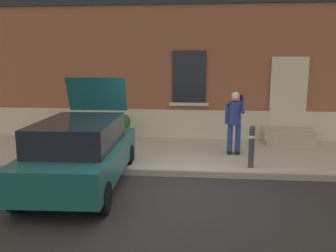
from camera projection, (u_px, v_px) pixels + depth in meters
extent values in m
plane|color=#232326|center=(168.00, 190.00, 7.64)|extent=(80.00, 80.00, 0.00)
cube|color=#99968E|center=(177.00, 153.00, 10.36)|extent=(24.00, 3.60, 0.15)
cube|color=gray|center=(171.00, 173.00, 8.54)|extent=(24.00, 0.12, 0.15)
cube|color=brown|center=(182.00, 30.00, 12.14)|extent=(24.00, 1.40, 7.50)
cube|color=#BCB7A8|center=(181.00, 126.00, 12.02)|extent=(24.00, 0.08, 1.10)
cube|color=#1E472D|center=(288.00, 94.00, 11.48)|extent=(1.00, 0.08, 2.10)
cube|color=#BCB7A8|center=(289.00, 92.00, 11.45)|extent=(1.16, 0.06, 2.24)
cube|color=black|center=(189.00, 77.00, 11.68)|extent=(1.10, 0.06, 1.70)
cube|color=#BCB7A8|center=(189.00, 104.00, 11.82)|extent=(1.30, 0.12, 0.10)
cube|color=#9E998E|center=(291.00, 143.00, 10.99)|extent=(1.57, 0.32, 0.16)
cube|color=#9E998E|center=(289.00, 138.00, 11.29)|extent=(1.57, 0.32, 0.32)
cube|color=#9E998E|center=(287.00, 134.00, 11.59)|extent=(1.57, 0.32, 0.48)
cube|color=#165156|center=(82.00, 159.00, 7.77)|extent=(1.91, 4.07, 0.64)
cube|color=black|center=(78.00, 133.00, 7.51)|extent=(1.63, 2.46, 0.56)
cube|color=black|center=(104.00, 147.00, 9.79)|extent=(1.67, 0.17, 0.20)
cube|color=yellow|center=(103.00, 140.00, 9.76)|extent=(0.52, 0.04, 0.12)
cube|color=#B21414|center=(76.00, 131.00, 9.74)|extent=(0.16, 0.05, 0.18)
cube|color=#B21414|center=(131.00, 131.00, 9.66)|extent=(0.16, 0.05, 0.18)
cube|color=#165156|center=(97.00, 94.00, 8.96)|extent=(1.50, 0.42, 0.87)
cylinder|color=black|center=(17.00, 196.00, 6.50)|extent=(0.22, 0.61, 0.60)
cylinder|color=black|center=(103.00, 198.00, 6.41)|extent=(0.22, 0.61, 0.60)
cylinder|color=black|center=(68.00, 156.00, 9.25)|extent=(0.22, 0.61, 0.60)
cylinder|color=black|center=(129.00, 157.00, 9.16)|extent=(0.22, 0.61, 0.60)
cylinder|color=#333338|center=(251.00, 149.00, 8.66)|extent=(0.14, 0.14, 0.95)
sphere|color=#333338|center=(252.00, 129.00, 8.57)|extent=(0.15, 0.15, 0.15)
cylinder|color=silver|center=(252.00, 137.00, 8.61)|extent=(0.15, 0.15, 0.06)
cylinder|color=navy|center=(230.00, 138.00, 9.89)|extent=(0.15, 0.15, 0.82)
cube|color=black|center=(229.00, 152.00, 10.02)|extent=(0.12, 0.28, 0.10)
cylinder|color=navy|center=(238.00, 139.00, 9.87)|extent=(0.15, 0.15, 0.82)
cube|color=black|center=(237.00, 152.00, 10.00)|extent=(0.12, 0.28, 0.10)
cylinder|color=navy|center=(235.00, 113.00, 9.72)|extent=(0.34, 0.40, 0.65)
sphere|color=tan|center=(236.00, 97.00, 9.59)|extent=(0.22, 0.22, 0.22)
sphere|color=silver|center=(236.00, 96.00, 9.59)|extent=(0.21, 0.21, 0.21)
cylinder|color=navy|center=(227.00, 114.00, 9.72)|extent=(0.09, 0.15, 0.57)
cylinder|color=navy|center=(243.00, 106.00, 9.64)|extent=(0.09, 0.44, 0.40)
cube|color=black|center=(241.00, 98.00, 9.56)|extent=(0.07, 0.02, 0.15)
cylinder|color=beige|center=(63.00, 133.00, 12.05)|extent=(0.40, 0.40, 0.34)
cylinder|color=beige|center=(62.00, 129.00, 12.02)|extent=(0.44, 0.44, 0.05)
cylinder|color=#47331E|center=(62.00, 124.00, 11.99)|extent=(0.04, 0.04, 0.24)
sphere|color=#387F33|center=(62.00, 119.00, 11.96)|extent=(0.44, 0.44, 0.44)
sphere|color=#387F33|center=(64.00, 122.00, 11.92)|extent=(0.24, 0.24, 0.24)
cylinder|color=#606B38|center=(124.00, 135.00, 11.68)|extent=(0.40, 0.40, 0.34)
cylinder|color=#606B38|center=(124.00, 131.00, 11.66)|extent=(0.44, 0.44, 0.05)
cylinder|color=#47331E|center=(124.00, 126.00, 11.63)|extent=(0.04, 0.04, 0.24)
sphere|color=#1E5628|center=(124.00, 121.00, 11.60)|extent=(0.44, 0.44, 0.44)
sphere|color=#1E5628|center=(126.00, 124.00, 11.56)|extent=(0.24, 0.24, 0.24)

